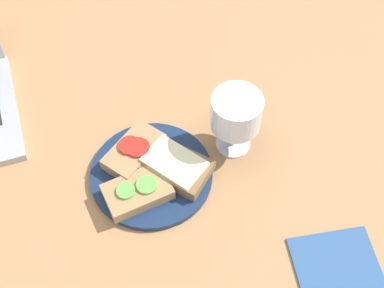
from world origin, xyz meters
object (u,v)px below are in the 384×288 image
Objects in this scene: sandwich_with_tomato at (134,151)px; wine_glass at (236,114)px; plate at (149,175)px; sandwich_with_cucumber at (137,190)px; napkin at (339,274)px; sandwich_with_cheese at (175,166)px.

sandwich_with_tomato is 18.64cm from wine_glass.
sandwich_with_cucumber reaches higher than plate.
wine_glass is (15.99, 1.75, 8.22)cm from plate.
napkin is at bearing -48.76° from plate.
wine_glass reaches higher than sandwich_with_cheese.
sandwich_with_cheese reaches higher than napkin.
napkin is (25.77, -22.76, -2.18)cm from sandwich_with_cucumber.
wine_glass is at bearing 103.87° from napkin.
sandwich_with_tomato is 0.89× the size of napkin.
sandwich_with_cheese is at bearing 18.69° from sandwich_with_cucumber.
sandwich_with_cucumber is (-1.51, -7.51, -0.14)cm from sandwich_with_tomato.
napkin is (6.87, -27.83, -8.60)cm from wine_glass.
napkin is (24.26, -30.26, -2.32)cm from sandwich_with_tomato.
wine_glass reaches higher than sandwich_with_tomato.
sandwich_with_cucumber is at bearing -164.97° from wine_glass.
wine_glass reaches higher than plate.
sandwich_with_cheese is at bearing -41.48° from sandwich_with_tomato.
sandwich_with_cheese is 13.49cm from wine_glass.
sandwich_with_tomato is 0.99× the size of wine_glass.
sandwich_with_cheese reaches higher than sandwich_with_cucumber.
wine_glass reaches higher than napkin.
wine_glass is at bearing 12.69° from sandwich_with_cheese.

